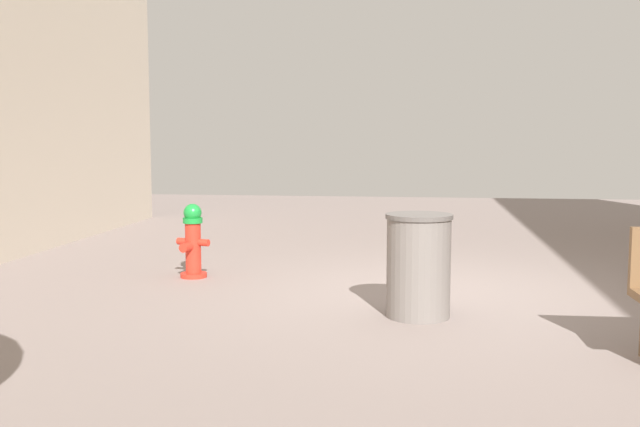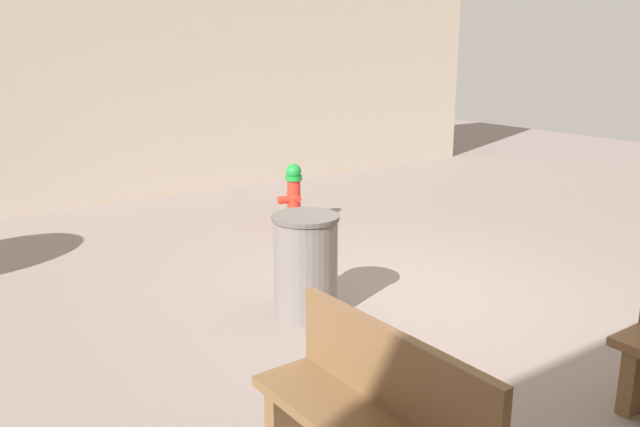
{
  "view_description": "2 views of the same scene",
  "coord_description": "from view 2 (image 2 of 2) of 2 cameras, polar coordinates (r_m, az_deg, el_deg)",
  "views": [
    {
      "loc": [
        0.29,
        7.47,
        1.61
      ],
      "look_at": [
        1.3,
        0.01,
        0.81
      ],
      "focal_mm": 41.54,
      "sensor_mm": 36.0,
      "label": 1
    },
    {
      "loc": [
        -4.17,
        3.94,
        2.34
      ],
      "look_at": [
        1.36,
        0.07,
        0.57
      ],
      "focal_mm": 36.05,
      "sensor_mm": 36.0,
      "label": 2
    }
  ],
  "objects": [
    {
      "name": "fire_hydrant",
      "position": [
        8.51,
        -2.37,
        1.65
      ],
      "size": [
        0.4,
        0.37,
        0.84
      ],
      "color": "red",
      "rests_on": "ground_plane"
    },
    {
      "name": "bench_far",
      "position": [
        3.46,
        4.6,
        -17.82
      ],
      "size": [
        1.44,
        0.48,
        0.95
      ],
      "color": "brown",
      "rests_on": "ground_plane"
    },
    {
      "name": "ground_plane",
      "position": [
        6.19,
        7.87,
        -7.64
      ],
      "size": [
        23.4,
        23.4,
        0.0
      ],
      "primitive_type": "plane",
      "color": "gray"
    },
    {
      "name": "trash_bin",
      "position": [
        5.68,
        -1.28,
        -4.62
      ],
      "size": [
        0.59,
        0.59,
        0.92
      ],
      "color": "slate",
      "rests_on": "ground_plane"
    }
  ]
}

